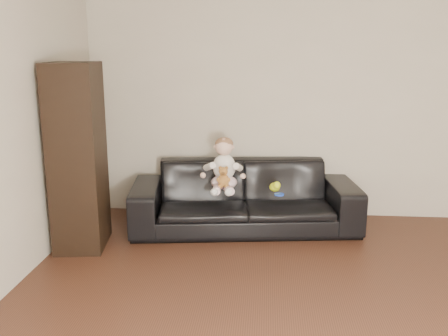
# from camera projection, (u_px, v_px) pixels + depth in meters

# --- Properties ---
(wall_back) EXTENTS (5.00, 0.00, 5.00)m
(wall_back) POSITION_uv_depth(u_px,v_px,m) (316.00, 100.00, 5.40)
(wall_back) COLOR beige
(wall_back) RESTS_ON ground
(sofa) EXTENTS (2.42, 1.20, 0.68)m
(sofa) POSITION_uv_depth(u_px,v_px,m) (244.00, 196.00, 5.21)
(sofa) COLOR black
(sofa) RESTS_ON floor
(cabinet) EXTENTS (0.51, 0.65, 1.73)m
(cabinet) POSITION_uv_depth(u_px,v_px,m) (78.00, 157.00, 4.61)
(cabinet) COLOR black
(cabinet) RESTS_ON floor
(shelf_item) EXTENTS (0.21, 0.27, 0.28)m
(shelf_item) POSITION_uv_depth(u_px,v_px,m) (77.00, 116.00, 4.52)
(shelf_item) COLOR silver
(shelf_item) RESTS_ON cabinet
(baby) EXTENTS (0.38, 0.47, 0.53)m
(baby) POSITION_uv_depth(u_px,v_px,m) (224.00, 167.00, 5.02)
(baby) COLOR silver
(baby) RESTS_ON sofa
(teddy_bear) EXTENTS (0.14, 0.14, 0.21)m
(teddy_bear) POSITION_uv_depth(u_px,v_px,m) (223.00, 177.00, 4.88)
(teddy_bear) COLOR #A36C2E
(teddy_bear) RESTS_ON sofa
(toy_green) EXTENTS (0.14, 0.16, 0.09)m
(toy_green) POSITION_uv_depth(u_px,v_px,m) (275.00, 187.00, 5.00)
(toy_green) COLOR #D6EC1B
(toy_green) RESTS_ON sofa
(toy_rattle) EXTENTS (0.08, 0.08, 0.06)m
(toy_rattle) POSITION_uv_depth(u_px,v_px,m) (277.00, 188.00, 5.01)
(toy_rattle) COLOR red
(toy_rattle) RESTS_ON sofa
(toy_blue_disc) EXTENTS (0.12, 0.12, 0.01)m
(toy_blue_disc) POSITION_uv_depth(u_px,v_px,m) (279.00, 194.00, 4.88)
(toy_blue_disc) COLOR blue
(toy_blue_disc) RESTS_ON sofa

